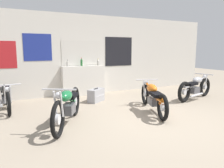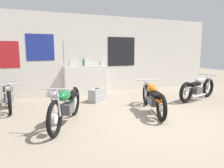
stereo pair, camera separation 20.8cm
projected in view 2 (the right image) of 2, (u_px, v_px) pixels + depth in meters
The scene contains 11 objects.
ground_plane at pixel (152, 120), 4.98m from camera, with size 24.00×24.00×0.00m, color gray.
wall_back at pixel (97, 55), 7.93m from camera, with size 10.00×0.07×2.80m.
sill_counter at pixel (86, 80), 7.70m from camera, with size 1.51×0.28×1.03m.
bottle_leftmost at pixel (70, 63), 7.38m from camera, with size 0.07×0.07×0.22m.
bottle_left_center at pixel (84, 62), 7.57m from camera, with size 0.07×0.07×0.29m.
bottle_center at pixel (100, 62), 7.78m from camera, with size 0.08×0.08×0.24m.
motorcycle_silver at pixel (198, 88), 6.95m from camera, with size 1.94×0.77×0.79m.
motorcycle_green at pixel (66, 105), 4.65m from camera, with size 1.11×1.85×0.89m.
motorcycle_orange at pixel (153, 97), 5.58m from camera, with size 0.91×2.02×0.77m.
motorcycle_black at pixel (8, 95), 5.89m from camera, with size 0.64×1.95×0.76m.
hard_case_silver at pixel (97, 95), 6.75m from camera, with size 0.64×0.56×0.42m.
Camera 2 is at (-2.81, -3.99, 1.60)m, focal length 35.00 mm.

